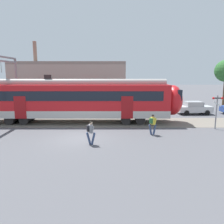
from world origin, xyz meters
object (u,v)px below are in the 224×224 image
object	(u,v)px
pedestrian_grey	(90,131)
pedestrian_yellow	(152,123)
parked_car_silver	(194,108)
crossing_signal	(216,107)

from	to	relation	value
pedestrian_grey	pedestrian_yellow	world-z (taller)	same
pedestrian_grey	parked_car_silver	bearing A→B (deg)	45.19
crossing_signal	pedestrian_yellow	bearing A→B (deg)	-162.79
pedestrian_grey	pedestrian_yellow	xyz separation A→B (m)	(4.70, 2.44, 0.00)
pedestrian_yellow	crossing_signal	xyz separation A→B (m)	(5.91, 1.83, 1.02)
parked_car_silver	crossing_signal	world-z (taller)	crossing_signal
pedestrian_yellow	parked_car_silver	bearing A→B (deg)	53.47
pedestrian_grey	crossing_signal	distance (m)	11.49
pedestrian_grey	crossing_signal	size ratio (longest dim) A/B	0.56
crossing_signal	pedestrian_grey	bearing A→B (deg)	-158.07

